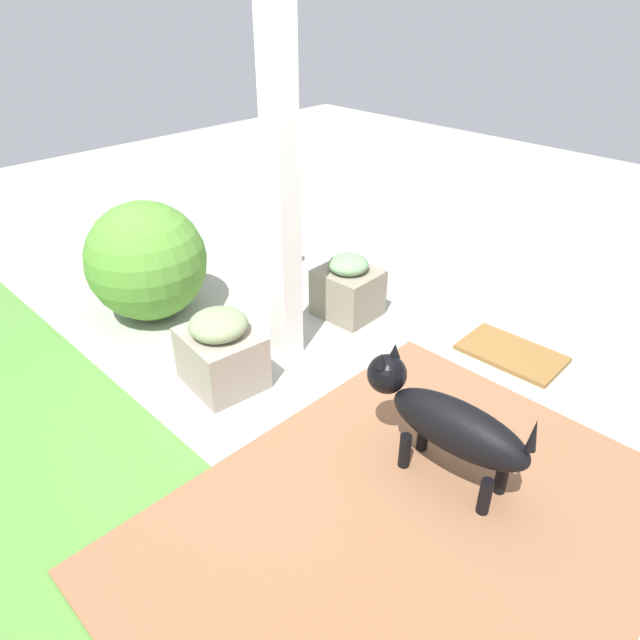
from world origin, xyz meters
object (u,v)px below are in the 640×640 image
(stone_planter_mid, at_px, (221,351))
(doormat, at_px, (512,353))
(dog, at_px, (446,421))
(porch_pillar, at_px, (282,197))
(round_shrub, at_px, (147,261))
(stone_planter_nearest, at_px, (348,288))
(terracotta_pot_tall, at_px, (279,248))

(stone_planter_mid, bearing_deg, doormat, -126.39)
(dog, bearing_deg, doormat, -77.53)
(dog, relative_size, doormat, 1.37)
(porch_pillar, distance_m, round_shrub, 1.26)
(porch_pillar, bearing_deg, doormat, -136.85)
(porch_pillar, height_order, round_shrub, porch_pillar)
(stone_planter_nearest, distance_m, stone_planter_mid, 1.11)
(stone_planter_mid, relative_size, terracotta_pot_tall, 0.70)
(porch_pillar, bearing_deg, terracotta_pot_tall, -39.46)
(porch_pillar, distance_m, terracotta_pot_tall, 1.33)
(stone_planter_nearest, height_order, dog, dog)
(doormat, bearing_deg, round_shrub, 32.29)
(round_shrub, height_order, terracotta_pot_tall, round_shrub)
(porch_pillar, xyz_separation_m, doormat, (-1.05, -0.98, -1.02))
(porch_pillar, height_order, dog, porch_pillar)
(stone_planter_mid, xyz_separation_m, round_shrub, (1.01, -0.14, 0.19))
(stone_planter_mid, distance_m, dog, 1.37)
(terracotta_pot_tall, distance_m, dog, 2.31)
(round_shrub, height_order, doormat, round_shrub)
(porch_pillar, relative_size, dog, 2.43)
(dog, xyz_separation_m, doormat, (0.26, -1.18, -0.32))
(porch_pillar, distance_m, stone_planter_nearest, 1.04)
(porch_pillar, bearing_deg, dog, 171.64)
(stone_planter_mid, bearing_deg, porch_pillar, -93.56)
(stone_planter_nearest, bearing_deg, doormat, -162.42)
(stone_planter_mid, xyz_separation_m, doormat, (-1.08, -1.46, -0.21))
(stone_planter_mid, bearing_deg, stone_planter_nearest, -88.68)
(stone_planter_nearest, distance_m, round_shrub, 1.40)
(porch_pillar, xyz_separation_m, stone_planter_mid, (0.03, 0.48, -0.81))
(porch_pillar, xyz_separation_m, terracotta_pot_tall, (0.83, -0.68, -0.78))
(porch_pillar, relative_size, stone_planter_mid, 4.17)
(round_shrub, relative_size, terracotta_pot_tall, 1.16)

